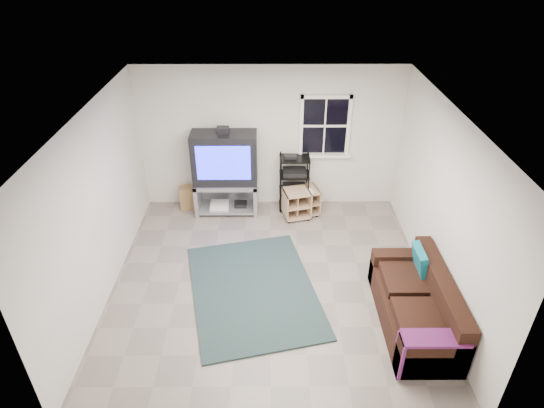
{
  "coord_description": "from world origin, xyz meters",
  "views": [
    {
      "loc": [
        0.0,
        -5.14,
        4.5
      ],
      "look_at": [
        0.03,
        0.4,
        1.11
      ],
      "focal_mm": 30.0,
      "sensor_mm": 36.0,
      "label": 1
    }
  ],
  "objects_px": {
    "sofa": "(417,306)",
    "tv_unit": "(225,167)",
    "side_table_left": "(296,202)",
    "av_rack": "(294,186)",
    "side_table_right": "(305,199)"
  },
  "relations": [
    {
      "from": "tv_unit",
      "to": "side_table_right",
      "type": "distance_m",
      "value": 1.55
    },
    {
      "from": "av_rack",
      "to": "side_table_right",
      "type": "relative_size",
      "value": 1.96
    },
    {
      "from": "side_table_right",
      "to": "av_rack",
      "type": "bearing_deg",
      "value": 139.23
    },
    {
      "from": "tv_unit",
      "to": "side_table_left",
      "type": "relative_size",
      "value": 3.04
    },
    {
      "from": "tv_unit",
      "to": "side_table_left",
      "type": "bearing_deg",
      "value": -8.06
    },
    {
      "from": "side_table_left",
      "to": "sofa",
      "type": "bearing_deg",
      "value": -61.31
    },
    {
      "from": "side_table_left",
      "to": "sofa",
      "type": "relative_size",
      "value": 0.3
    },
    {
      "from": "av_rack",
      "to": "side_table_right",
      "type": "height_order",
      "value": "av_rack"
    },
    {
      "from": "tv_unit",
      "to": "av_rack",
      "type": "bearing_deg",
      "value": 4.06
    },
    {
      "from": "side_table_right",
      "to": "sofa",
      "type": "xyz_separation_m",
      "value": [
        1.28,
        -2.74,
        0.01
      ]
    },
    {
      "from": "side_table_left",
      "to": "side_table_right",
      "type": "relative_size",
      "value": 1.0
    },
    {
      "from": "tv_unit",
      "to": "side_table_left",
      "type": "height_order",
      "value": "tv_unit"
    },
    {
      "from": "side_table_left",
      "to": "sofa",
      "type": "height_order",
      "value": "sofa"
    },
    {
      "from": "side_table_left",
      "to": "side_table_right",
      "type": "xyz_separation_m",
      "value": [
        0.17,
        0.1,
        0.0
      ]
    },
    {
      "from": "sofa",
      "to": "tv_unit",
      "type": "bearing_deg",
      "value": 133.72
    }
  ]
}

